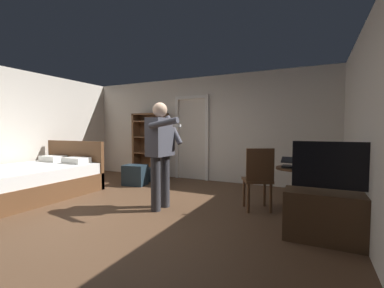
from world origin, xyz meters
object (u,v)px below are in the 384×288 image
at_px(bed, 34,180).
at_px(bookshelf, 151,142).
at_px(laptop, 293,164).
at_px(suitcase_small, 155,175).
at_px(side_table, 295,183).
at_px(tv_flatscreen, 335,213).
at_px(person_blue_shirt, 161,147).
at_px(suitcase_dark, 135,175).
at_px(wooden_chair, 258,176).
at_px(bottle_on_table, 306,161).

bearing_deg(bed, bookshelf, 71.81).
bearing_deg(laptop, suitcase_small, 160.81).
distance_m(side_table, suitcase_small, 3.47).
bearing_deg(bed, side_table, 13.20).
distance_m(bookshelf, laptop, 4.05).
height_order(tv_flatscreen, person_blue_shirt, person_blue_shirt).
height_order(bed, suitcase_dark, bed).
height_order(wooden_chair, person_blue_shirt, person_blue_shirt).
xyz_separation_m(bed, side_table, (4.61, 1.08, 0.16)).
height_order(tv_flatscreen, suitcase_small, tv_flatscreen).
bearing_deg(tv_flatscreen, bottle_on_table, 111.86).
xyz_separation_m(laptop, person_blue_shirt, (-1.92, -0.68, 0.24)).
bearing_deg(bookshelf, bottle_on_table, -22.99).
bearing_deg(person_blue_shirt, bed, -172.26).
relative_size(person_blue_shirt, suitcase_small, 3.06).
bearing_deg(suitcase_small, bookshelf, 120.97).
bearing_deg(suitcase_small, bottle_on_table, -31.91).
relative_size(side_table, wooden_chair, 0.71).
bearing_deg(person_blue_shirt, laptop, 19.44).
bearing_deg(bed, bottle_on_table, 11.91).
height_order(bookshelf, suitcase_dark, bookshelf).
distance_m(tv_flatscreen, bottle_on_table, 1.01).
distance_m(tv_flatscreen, laptop, 1.08).
bearing_deg(bookshelf, bed, -108.19).
relative_size(tv_flatscreen, person_blue_shirt, 0.67).
bearing_deg(side_table, suitcase_small, 161.65).
relative_size(bed, laptop, 6.39).
bearing_deg(suitcase_dark, suitcase_small, 65.66).
bearing_deg(wooden_chair, suitcase_small, 155.81).
distance_m(bottle_on_table, suitcase_dark, 3.67).
bearing_deg(laptop, bookshelf, 156.55).
relative_size(laptop, suitcase_dark, 0.66).
relative_size(laptop, person_blue_shirt, 0.19).
relative_size(bed, tv_flatscreen, 1.83).
distance_m(tv_flatscreen, suitcase_dark, 4.16).
bearing_deg(bookshelf, person_blue_shirt, -51.86).
distance_m(bottle_on_table, suitcase_small, 3.67).
height_order(bed, bookshelf, bookshelf).
bearing_deg(side_table, bed, -166.80).
distance_m(bed, person_blue_shirt, 2.78).
distance_m(bookshelf, person_blue_shirt, 2.91).
distance_m(bed, side_table, 4.74).
bearing_deg(bed, tv_flatscreen, 1.93).
height_order(bottle_on_table, suitcase_small, bottle_on_table).
bearing_deg(bottle_on_table, bed, -168.09).
distance_m(person_blue_shirt, suitcase_small, 2.39).
height_order(bookshelf, laptop, bookshelf).
height_order(laptop, suitcase_dark, laptop).
height_order(bed, bottle_on_table, bed).
distance_m(bed, laptop, 4.72).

